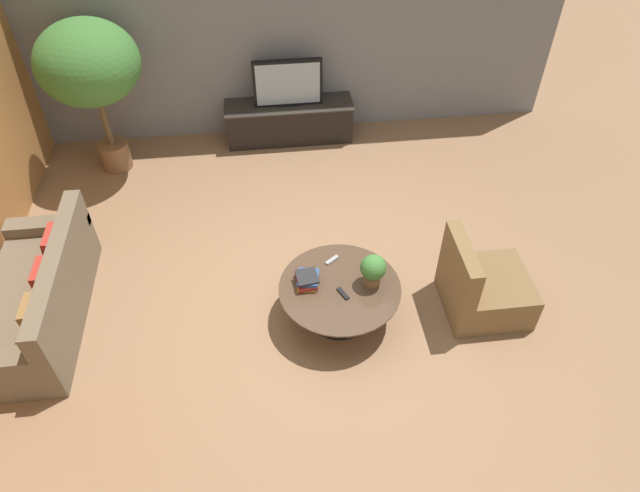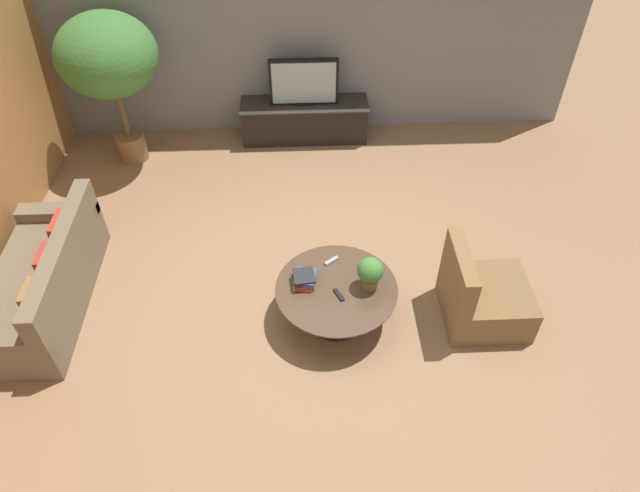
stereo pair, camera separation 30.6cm
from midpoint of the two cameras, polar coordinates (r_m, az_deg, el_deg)
The scene contains 12 objects.
ground_plane at distance 5.92m, azimuth -2.63°, elevation -5.05°, with size 24.00×24.00×0.00m, color #8C6647.
back_wall_stone at distance 7.73m, azimuth -5.29°, elevation 21.32°, with size 7.40×0.12×3.00m, color slate.
media_console at distance 8.01m, azimuth -4.20°, elevation 12.36°, with size 1.72×0.50×0.53m.
television at distance 7.73m, azimuth -4.42°, elevation 15.90°, with size 0.90×0.13×0.63m.
coffee_table at distance 5.54m, azimuth 0.38°, elevation -4.98°, with size 1.17×1.17×0.41m.
couch_by_wall at distance 6.22m, azimuth -27.52°, elevation -4.74°, with size 0.84×1.91×0.84m.
armchair_wicker at distance 5.81m, azimuth 14.44°, elevation -4.12°, with size 0.80×0.76×0.86m.
potted_palm_tall at distance 7.40m, azimuth -23.26°, elevation 16.14°, with size 1.18×1.18×1.94m.
potted_plant_tabletop at distance 5.36m, azimuth 3.70°, elevation -2.38°, with size 0.25×0.25×0.34m.
book_stack at distance 5.44m, azimuth -2.93°, elevation -3.40°, with size 0.24×0.26×0.12m.
remote_black at distance 5.38m, azimuth 0.68°, elevation -4.82°, with size 0.04×0.16×0.02m, color black.
remote_silver at distance 5.68m, azimuth -0.33°, elevation -1.45°, with size 0.04×0.16×0.02m, color gray.
Camera 1 is at (-0.35, -3.86, 4.48)m, focal length 32.00 mm.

